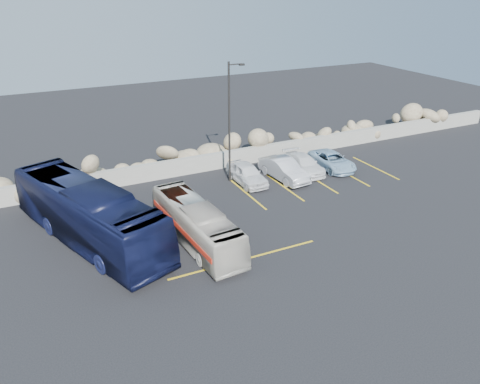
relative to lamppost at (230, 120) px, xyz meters
name	(u,v)px	position (x,y,z in m)	size (l,w,h in m)	color
ground	(265,256)	(-2.56, -9.50, -4.30)	(90.00, 90.00, 0.00)	black
seawall	(183,167)	(-2.56, 2.50, -3.70)	(60.00, 0.40, 1.20)	gray
riprap_pile	(176,152)	(-2.56, 3.70, -3.00)	(54.00, 2.80, 2.60)	#897359
parking_lines	(286,197)	(2.09, -3.93, -4.29)	(18.16, 9.36, 0.01)	gold
lamppost	(230,120)	(0.00, 0.00, 0.00)	(1.14, 0.18, 8.00)	#282624
vintage_bus	(196,224)	(-5.09, -6.73, -3.20)	(1.84, 7.88, 2.20)	beige
tour_coach	(88,214)	(-10.02, -4.14, -2.69)	(2.70, 11.55, 3.22)	black
car_a	(247,173)	(0.84, -0.81, -3.62)	(1.60, 3.98, 1.36)	white
car_b	(284,169)	(3.44, -1.33, -3.58)	(1.50, 4.31, 1.42)	silver
car_c	(304,164)	(5.42, -0.80, -3.70)	(1.66, 4.07, 1.18)	white
car_d	(332,161)	(7.63, -1.14, -3.71)	(1.95, 4.24, 1.18)	#94B7D2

